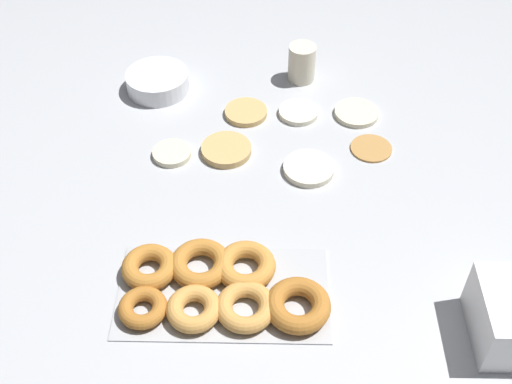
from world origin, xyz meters
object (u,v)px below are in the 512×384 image
object	(u,v)px
pancake_6	(298,112)
paper_cup	(302,63)
batter_bowl	(158,82)
pancake_5	(172,153)
pancake_2	(357,113)
container_stack	(512,317)
pancake_4	(309,168)
donut_tray	(220,288)
pancake_3	(226,150)
pancake_1	(371,148)
pancake_0	(246,112)

from	to	relation	value
pancake_6	paper_cup	world-z (taller)	paper_cup
batter_bowl	pancake_5	bearing A→B (deg)	-76.00
pancake_6	paper_cup	distance (m)	0.15
pancake_2	container_stack	bearing A→B (deg)	-71.57
paper_cup	pancake_5	bearing A→B (deg)	-135.02
pancake_6	paper_cup	xyz separation A→B (m)	(0.01, 0.14, 0.04)
pancake_4	pancake_5	bearing A→B (deg)	171.74
pancake_6	donut_tray	bearing A→B (deg)	-106.65
pancake_3	pancake_5	world-z (taller)	pancake_3
donut_tray	batter_bowl	world-z (taller)	batter_bowl
pancake_2	paper_cup	world-z (taller)	paper_cup
donut_tray	pancake_2	bearing A→B (deg)	60.57
pancake_1	batter_bowl	xyz separation A→B (m)	(-0.49, 0.21, 0.02)
pancake_3	batter_bowl	size ratio (longest dim) A/B	0.72
pancake_4	pancake_1	bearing A→B (deg)	26.99
pancake_1	batter_bowl	distance (m)	0.53
pancake_2	batter_bowl	bearing A→B (deg)	169.14
pancake_6	container_stack	world-z (taller)	container_stack
pancake_6	donut_tray	xyz separation A→B (m)	(-0.15, -0.50, 0.01)
pancake_4	paper_cup	world-z (taller)	paper_cup
pancake_0	pancake_6	bearing A→B (deg)	1.35
pancake_2	pancake_4	world-z (taller)	pancake_4
pancake_6	container_stack	bearing A→B (deg)	-60.54
pancake_3	batter_bowl	bearing A→B (deg)	128.05
pancake_2	donut_tray	bearing A→B (deg)	-119.43
pancake_4	pancake_5	world-z (taller)	pancake_4
pancake_0	pancake_6	xyz separation A→B (m)	(0.12, 0.00, -0.00)
pancake_0	pancake_1	size ratio (longest dim) A/B	1.08
pancake_1	container_stack	bearing A→B (deg)	-69.59
pancake_5	pancake_1	bearing A→B (deg)	3.76
pancake_0	pancake_6	size ratio (longest dim) A/B	1.08
pancake_0	pancake_1	xyz separation A→B (m)	(0.27, -0.11, -0.00)
pancake_3	pancake_5	xyz separation A→B (m)	(-0.12, -0.01, -0.00)
donut_tray	pancake_5	bearing A→B (deg)	109.18
donut_tray	batter_bowl	xyz separation A→B (m)	(-0.18, 0.59, 0.00)
pancake_4	container_stack	size ratio (longest dim) A/B	0.75
pancake_1	paper_cup	size ratio (longest dim) A/B	0.99
pancake_0	paper_cup	xyz separation A→B (m)	(0.13, 0.14, 0.04)
pancake_6	pancake_1	bearing A→B (deg)	-37.15
pancake_5	pancake_6	distance (m)	0.31
pancake_3	container_stack	distance (m)	0.66
donut_tray	container_stack	world-z (taller)	container_stack
pancake_1	pancake_6	size ratio (longest dim) A/B	0.99
pancake_6	paper_cup	size ratio (longest dim) A/B	0.99
pancake_2	paper_cup	xyz separation A→B (m)	(-0.12, 0.14, 0.04)
pancake_2	pancake_3	size ratio (longest dim) A/B	0.94
donut_tray	batter_bowl	size ratio (longest dim) A/B	2.49
pancake_0	pancake_1	distance (m)	0.30
pancake_5	donut_tray	world-z (taller)	donut_tray
pancake_4	pancake_6	world-z (taller)	pancake_4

